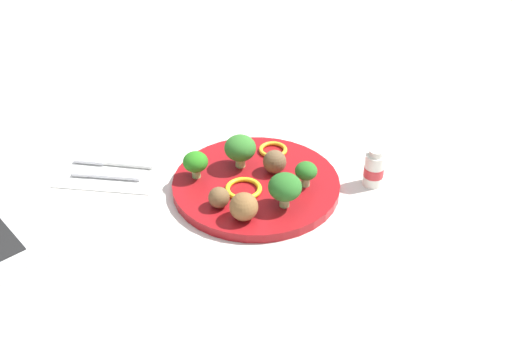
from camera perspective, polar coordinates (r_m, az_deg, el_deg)
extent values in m
plane|color=silver|center=(0.97, 0.00, -1.76)|extent=(4.00, 4.00, 0.00)
cylinder|color=maroon|center=(0.96, 0.00, -1.38)|extent=(0.28, 0.28, 0.02)
cylinder|color=#97C67E|center=(0.94, 4.94, -1.09)|extent=(0.01, 0.01, 0.01)
ellipsoid|color=#2B6D23|center=(0.93, 5.01, -0.03)|extent=(0.04, 0.04, 0.03)
cylinder|color=#90C96C|center=(0.97, -5.95, -0.24)|extent=(0.01, 0.01, 0.01)
ellipsoid|color=#2C7F1D|center=(0.95, -6.03, 0.90)|extent=(0.04, 0.04, 0.03)
cylinder|color=#9EC171|center=(0.99, -1.56, 0.86)|extent=(0.02, 0.02, 0.02)
ellipsoid|color=#33752A|center=(0.97, -1.59, 2.27)|extent=(0.05, 0.05, 0.04)
cylinder|color=#97C274|center=(0.90, 2.85, -3.09)|extent=(0.02, 0.02, 0.02)
ellipsoid|color=#2A6925|center=(0.88, 2.90, -1.64)|extent=(0.05, 0.05, 0.04)
sphere|color=brown|center=(0.86, -1.23, -3.62)|extent=(0.04, 0.04, 0.04)
sphere|color=brown|center=(0.97, 1.87, 0.89)|extent=(0.04, 0.04, 0.04)
sphere|color=brown|center=(0.89, -3.71, -2.70)|extent=(0.03, 0.03, 0.03)
torus|color=yellow|center=(1.03, 1.71, 2.08)|extent=(0.07, 0.07, 0.01)
torus|color=yellow|center=(0.93, -1.25, -1.82)|extent=(0.07, 0.07, 0.01)
cube|color=white|center=(1.04, -14.22, 0.01)|extent=(0.17, 0.12, 0.01)
cube|color=silver|center=(1.01, -13.79, -0.39)|extent=(0.09, 0.01, 0.01)
cube|color=silver|center=(1.04, -16.91, -0.14)|extent=(0.03, 0.02, 0.01)
cube|color=white|center=(1.04, -12.53, 0.66)|extent=(0.09, 0.02, 0.01)
cube|color=silver|center=(1.06, -16.18, 1.00)|extent=(0.06, 0.02, 0.01)
cylinder|color=white|center=(0.98, 11.65, 0.06)|extent=(0.03, 0.03, 0.06)
cylinder|color=red|center=(0.98, 11.63, -0.08)|extent=(0.03, 0.03, 0.02)
cylinder|color=silver|center=(0.96, 11.88, 1.72)|extent=(0.02, 0.02, 0.01)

